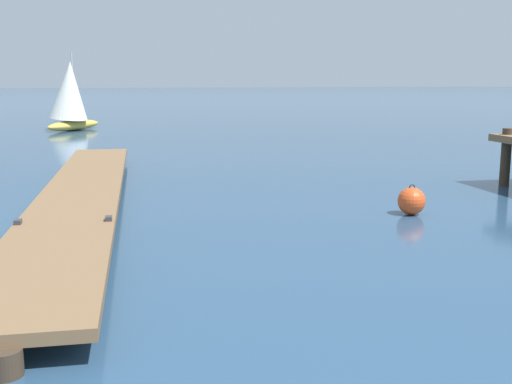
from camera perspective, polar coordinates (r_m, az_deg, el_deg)
floating_dock at (r=15.35m, az=-15.62°, el=-0.10°), size 1.88×17.61×0.53m
mooring_buoy at (r=14.53m, az=14.00°, el=-0.80°), size 0.63×0.63×0.70m
distant_sailboat at (r=38.35m, az=-16.62°, el=8.43°), size 3.47×4.25×4.49m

